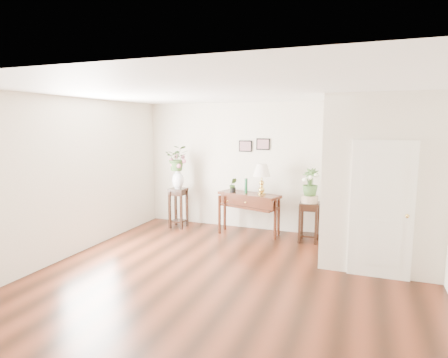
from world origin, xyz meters
The scene contains 20 objects.
floor centered at (0.00, 0.00, 0.00)m, with size 6.00×5.50×0.02m, color #5A2513.
ceiling centered at (0.00, 0.00, 2.80)m, with size 6.00×5.50×0.02m, color white.
wall_back centered at (0.00, 2.75, 1.40)m, with size 6.00×0.02×2.80m, color silver.
wall_front centered at (0.00, -2.75, 1.40)m, with size 6.00×0.02×2.80m, color silver.
wall_left centered at (-3.00, 0.00, 1.40)m, with size 0.02×5.50×2.80m, color silver.
partition centered at (2.10, 1.77, 1.40)m, with size 1.80×1.95×2.80m, color silver.
door centered at (2.10, 0.78, 1.05)m, with size 0.90×0.05×2.10m, color white.
art_print_left centered at (-0.65, 2.73, 1.85)m, with size 0.30×0.02×0.25m, color black.
art_print_right centered at (-0.25, 2.73, 1.90)m, with size 0.30×0.02×0.25m, color black.
wall_ornament centered at (1.16, 1.90, 2.05)m, with size 0.51×0.51×0.07m, color gold.
console_table centered at (-0.41, 2.25, 0.44)m, with size 1.33×0.44×0.89m, color black.
table_lamp centered at (-0.14, 2.25, 1.24)m, with size 0.37×0.37×0.64m, color gold.
green_vase centered at (-0.48, 2.25, 1.06)m, with size 0.06×0.06×0.31m, color #124424.
potted_plant centered at (-0.77, 2.25, 1.03)m, with size 0.16×0.13×0.29m, color #385C29.
plant_stand_a centered at (-2.07, 2.22, 0.45)m, with size 0.35×0.35×0.90m, color black.
porcelain_vase centered at (-2.07, 2.22, 1.12)m, with size 0.26×0.26×0.45m, color white, non-canonical shape.
lily_arrangement centered at (-2.07, 2.22, 1.58)m, with size 0.51×0.44×0.57m, color #385C29.
plant_stand_b centered at (0.85, 2.18, 0.40)m, with size 0.37×0.37×0.80m, color black.
ceramic_bowl centered at (0.85, 2.18, 0.88)m, with size 0.32×0.32×0.14m, color #B4A38E.
narcissus centered at (0.85, 2.18, 1.19)m, with size 0.31×0.31×0.56m, color #385C29.
Camera 1 is at (1.82, -5.18, 2.32)m, focal length 30.00 mm.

